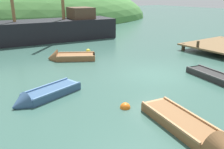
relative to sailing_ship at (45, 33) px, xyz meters
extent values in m
plane|color=#33564C|center=(1.53, -13.56, -0.75)|extent=(120.00, 120.00, 0.00)
cylinder|color=#433421|center=(7.70, -10.41, -0.79)|extent=(0.28, 0.28, 1.14)
cylinder|color=#433421|center=(13.05, -10.41, -0.79)|extent=(0.28, 0.28, 1.14)
cylinder|color=#433421|center=(7.60, -11.81, 0.01)|extent=(0.20, 0.20, 0.45)
cube|color=black|center=(-0.15, 0.02, -0.19)|extent=(14.21, 5.27, 2.73)
cube|color=#997A51|center=(-0.15, 0.02, 1.13)|extent=(13.62, 4.91, 0.10)
cube|color=#4C3828|center=(3.71, -0.42, 1.73)|extent=(2.48, 2.85, 1.10)
cube|color=brown|center=(-1.73, -18.04, -0.66)|extent=(1.59, 3.23, 0.44)
cube|color=#AE7B4F|center=(-1.50, -16.56, -0.59)|extent=(1.02, 0.27, 0.30)
cube|color=#AE7B4F|center=(-1.82, -18.58, -0.50)|extent=(1.05, 0.34, 0.05)
cube|color=#AE7B4F|center=(-1.65, -17.51, -0.50)|extent=(1.05, 0.34, 0.05)
cube|color=#AE7B4F|center=(-2.25, -17.96, -0.41)|extent=(0.54, 3.01, 0.07)
cube|color=#AE7B4F|center=(-1.22, -18.12, -0.41)|extent=(0.54, 3.01, 0.07)
cube|color=brown|center=(-0.71, -8.03, -0.65)|extent=(2.90, 2.42, 0.45)
cone|color=brown|center=(-2.13, -7.21, -0.65)|extent=(1.18, 1.39, 1.23)
cube|color=#AE7B4F|center=(0.37, -8.65, -0.58)|extent=(0.68, 1.07, 0.32)
cube|color=#AE7B4F|center=(-1.11, -7.80, -0.48)|extent=(0.75, 1.12, 0.05)
cube|color=#AE7B4F|center=(-0.32, -8.25, -0.48)|extent=(0.75, 1.12, 0.05)
cube|color=#AE7B4F|center=(-0.41, -7.50, -0.39)|extent=(2.25, 1.34, 0.07)
cube|color=#AE7B4F|center=(-1.02, -8.55, -0.39)|extent=(2.25, 1.34, 0.07)
cube|color=black|center=(3.59, -15.69, -0.67)|extent=(1.41, 2.87, 0.41)
cube|color=#3B3B3B|center=(3.80, -14.38, -0.61)|extent=(0.89, 0.26, 0.29)
cube|color=#3B3B3B|center=(3.51, -16.16, -0.52)|extent=(0.92, 0.32, 0.05)
cube|color=#3B3B3B|center=(3.66, -15.22, -0.52)|extent=(0.92, 0.32, 0.05)
cube|color=#3B3B3B|center=(3.14, -15.62, -0.43)|extent=(0.51, 2.67, 0.07)
cube|color=#3B3B3B|center=(4.03, -15.76, -0.43)|extent=(0.51, 2.67, 0.07)
cube|color=#335175|center=(-4.40, -13.00, -0.66)|extent=(2.81, 1.70, 0.43)
cone|color=#335175|center=(-5.98, -13.46, -0.66)|extent=(0.90, 1.10, 0.95)
cube|color=#4F75A1|center=(-3.19, -12.64, -0.59)|extent=(0.37, 0.90, 0.30)
cube|color=#4F75A1|center=(-4.84, -13.13, -0.50)|extent=(0.43, 0.94, 0.05)
cube|color=#4F75A1|center=(-3.96, -12.87, -0.50)|extent=(0.43, 0.94, 0.05)
cube|color=#4F75A1|center=(-4.53, -12.55, -0.41)|extent=(2.50, 0.80, 0.07)
cube|color=#4F75A1|center=(-4.27, -13.44, -0.41)|extent=(2.50, 0.80, 0.07)
sphere|color=orange|center=(-2.46, -15.91, -0.75)|extent=(0.43, 0.43, 0.43)
sphere|color=yellow|center=(1.19, -6.31, -0.75)|extent=(0.36, 0.36, 0.36)
camera|label=1|loc=(-7.86, -22.81, 3.66)|focal=38.41mm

